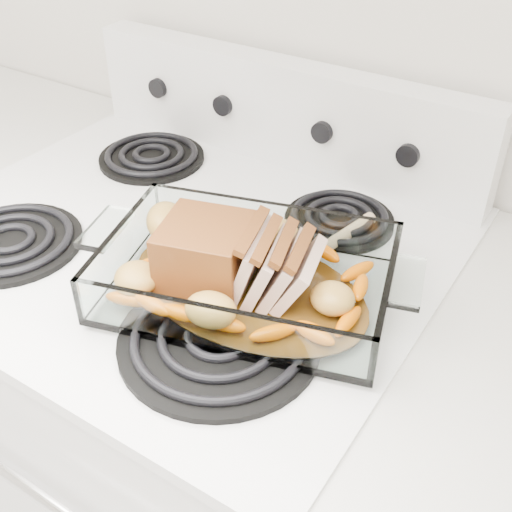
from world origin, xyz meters
The scene contains 5 objects.
electric_range centered at (0.00, 1.66, 0.48)m, with size 0.78×0.70×1.12m.
baking_dish centered at (0.17, 1.59, 0.96)m, with size 0.37×0.24×0.07m.
pork_roast centered at (0.14, 1.59, 0.99)m, with size 0.20×0.11×0.09m.
roast_vegetables centered at (0.17, 1.62, 0.97)m, with size 0.37×0.20×0.05m.
wooden_spoon centered at (0.20, 1.64, 0.95)m, with size 0.08×0.30×0.02m.
Camera 1 is at (0.54, 1.04, 1.49)m, focal length 45.00 mm.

